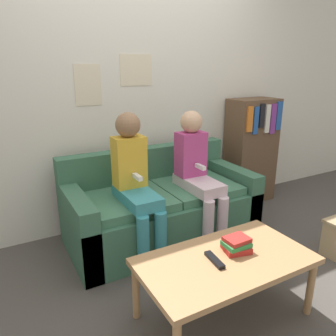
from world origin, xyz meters
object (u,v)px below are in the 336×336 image
at_px(tv_remote, 214,260).
at_px(bookshelf, 251,150).
at_px(person_right, 198,170).
at_px(person_left, 135,179).
at_px(coffee_table, 225,265).
at_px(couch, 161,208).

relative_size(tv_remote, bookshelf, 0.15).
bearing_deg(person_right, tv_remote, -117.92).
height_order(person_left, bookshelf, person_left).
xyz_separation_m(coffee_table, person_left, (-0.18, 0.88, 0.29)).
height_order(couch, bookshelf, bookshelf).
bearing_deg(person_left, tv_remote, -83.28).
relative_size(couch, tv_remote, 9.24).
relative_size(person_right, bookshelf, 0.98).
relative_size(person_right, tv_remote, 6.40).
xyz_separation_m(couch, bookshelf, (1.27, 0.28, 0.30)).
height_order(person_left, tv_remote, person_left).
xyz_separation_m(coffee_table, bookshelf, (1.39, 1.32, 0.21)).
xyz_separation_m(person_left, bookshelf, (1.57, 0.45, -0.07)).
xyz_separation_m(couch, person_left, (-0.30, -0.17, 0.37)).
bearing_deg(couch, person_right, -33.51).
height_order(person_right, bookshelf, bookshelf).
distance_m(coffee_table, bookshelf, 1.93).
height_order(coffee_table, person_left, person_left).
xyz_separation_m(couch, coffee_table, (-0.12, -1.05, 0.09)).
distance_m(person_left, person_right, 0.56).
distance_m(couch, person_left, 0.51).
xyz_separation_m(person_left, person_right, (0.56, -0.00, -0.02)).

